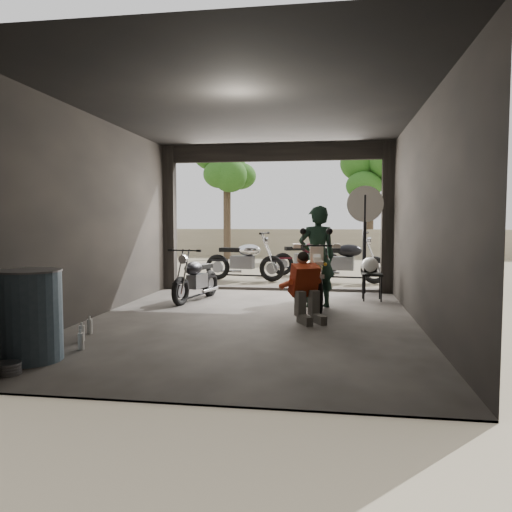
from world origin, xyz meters
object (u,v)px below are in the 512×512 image
(outside_bike_a, at_px, (244,256))
(oil_drum, at_px, (31,317))
(main_bike, at_px, (312,276))
(outside_bike_b, at_px, (306,254))
(helmet, at_px, (370,265))
(sign_post, at_px, (365,222))
(rider, at_px, (317,257))
(stool, at_px, (372,278))
(mechanic, at_px, (307,289))
(outside_bike_c, at_px, (344,257))
(left_bike, at_px, (196,275))

(outside_bike_a, distance_m, oil_drum, 7.79)
(main_bike, relative_size, outside_bike_b, 0.99)
(helmet, bearing_deg, outside_bike_b, 103.45)
(outside_bike_a, height_order, sign_post, sign_post)
(rider, xyz_separation_m, stool, (1.03, 0.90, -0.44))
(rider, distance_m, mechanic, 1.39)
(outside_bike_b, relative_size, helmet, 5.08)
(main_bike, height_order, outside_bike_a, outside_bike_a)
(stool, height_order, helmet, helmet)
(outside_bike_c, bearing_deg, stool, -163.22)
(outside_bike_b, height_order, outside_bike_c, outside_bike_c)
(rider, relative_size, helmet, 5.15)
(outside_bike_a, relative_size, stool, 3.48)
(outside_bike_b, bearing_deg, outside_bike_c, -171.79)
(oil_drum, bearing_deg, mechanic, 41.88)
(mechanic, distance_m, sign_post, 3.48)
(left_bike, bearing_deg, sign_post, 36.31)
(outside_bike_a, bearing_deg, helmet, -126.82)
(outside_bike_b, relative_size, oil_drum, 1.78)
(sign_post, bearing_deg, mechanic, -125.82)
(left_bike, distance_m, mechanic, 2.80)
(outside_bike_a, height_order, outside_bike_c, outside_bike_c)
(main_bike, relative_size, rider, 0.98)
(main_bike, bearing_deg, mechanic, -100.30)
(main_bike, distance_m, outside_bike_c, 3.95)
(outside_bike_c, bearing_deg, main_bike, 178.25)
(outside_bike_a, distance_m, sign_post, 3.64)
(outside_bike_b, height_order, mechanic, outside_bike_b)
(outside_bike_a, relative_size, mechanic, 1.80)
(main_bike, xyz_separation_m, outside_bike_c, (0.63, 3.90, 0.05))
(outside_bike_c, bearing_deg, outside_bike_b, 37.91)
(outside_bike_a, xyz_separation_m, rider, (1.98, -3.82, 0.27))
(main_bike, relative_size, left_bike, 1.17)
(rider, bearing_deg, left_bike, -27.92)
(left_bike, xyz_separation_m, sign_post, (3.25, 1.43, 1.01))
(helmet, bearing_deg, stool, 23.71)
(outside_bike_b, xyz_separation_m, mechanic, (0.36, -6.83, -0.09))
(outside_bike_b, relative_size, sign_post, 0.78)
(rider, bearing_deg, helmet, -156.49)
(main_bike, height_order, mechanic, main_bike)
(stool, xyz_separation_m, helmet, (-0.04, -0.02, 0.23))
(main_bike, distance_m, mechanic, 1.20)
(main_bike, relative_size, helmet, 5.04)
(left_bike, bearing_deg, oil_drum, -86.22)
(rider, distance_m, stool, 1.44)
(rider, bearing_deg, oil_drum, 34.43)
(left_bike, xyz_separation_m, mechanic, (2.21, -1.73, 0.00))
(oil_drum, bearing_deg, outside_bike_a, 82.68)
(rider, height_order, helmet, rider)
(left_bike, relative_size, oil_drum, 1.51)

